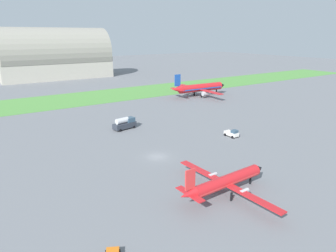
{
  "coord_description": "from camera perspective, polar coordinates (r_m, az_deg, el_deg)",
  "views": [
    {
      "loc": [
        -31.53,
        -51.08,
        24.84
      ],
      "look_at": [
        8.98,
        9.26,
        3.0
      ],
      "focal_mm": 32.62,
      "sensor_mm": 36.0,
      "label": 1
    }
  ],
  "objects": [
    {
      "name": "hangar_distant",
      "position": [
        193.79,
        -20.35,
        12.0
      ],
      "size": [
        61.04,
        27.98,
        28.78
      ],
      "color": "#B2AD9E",
      "rests_on": "ground_plane"
    },
    {
      "name": "airplane_foreground_turboprop",
      "position": [
        50.33,
        10.69,
        -10.12
      ],
      "size": [
        18.37,
        21.47,
        6.43
      ],
      "rotation": [
        0.0,
        0.0,
        0.04
      ],
      "color": "red",
      "rests_on": "ground_plane"
    },
    {
      "name": "fuel_truck_midfield",
      "position": [
        84.07,
        -8.07,
        0.5
      ],
      "size": [
        6.82,
        3.52,
        3.29
      ],
      "rotation": [
        0.0,
        0.0,
        0.17
      ],
      "color": "#2D333D",
      "rests_on": "ground_plane"
    },
    {
      "name": "grass_taxiway_strip",
      "position": [
        126.8,
        -18.86,
        4.55
      ],
      "size": [
        360.0,
        28.0,
        0.08
      ],
      "primitive_type": "cube",
      "color": "#549342",
      "rests_on": "ground_plane"
    },
    {
      "name": "ground_plane",
      "position": [
        64.96,
        -2.03,
        -5.77
      ],
      "size": [
        600.0,
        600.0,
        0.0
      ],
      "primitive_type": "plane",
      "color": "slate"
    },
    {
      "name": "pushback_tug_by_runway",
      "position": [
        78.73,
        11.85,
        -1.33
      ],
      "size": [
        2.13,
        3.65,
        1.95
      ],
      "rotation": [
        0.0,
        0.0,
        4.74
      ],
      "color": "white",
      "rests_on": "ground_plane"
    },
    {
      "name": "airplane_parked_jet_far",
      "position": [
        128.59,
        5.92,
        7.1
      ],
      "size": [
        27.22,
        27.76,
        9.81
      ],
      "rotation": [
        0.0,
        0.0,
        6.24
      ],
      "color": "red",
      "rests_on": "ground_plane"
    }
  ]
}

